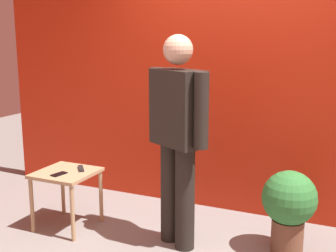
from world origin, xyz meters
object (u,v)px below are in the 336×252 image
side_table (66,180)px  tv_remote (81,168)px  standing_person (178,131)px  potted_plant (289,205)px  cell_phone (59,174)px

side_table → tv_remote: 0.17m
side_table → standing_person: bearing=6.0°
standing_person → potted_plant: standing_person is taller
potted_plant → tv_remote: bearing=-172.6°
side_table → potted_plant: potted_plant is taller
standing_person → potted_plant: 1.07m
standing_person → side_table: size_ratio=3.28×
potted_plant → cell_phone: bearing=-167.0°
tv_remote → potted_plant: bearing=-32.5°
tv_remote → cell_phone: bearing=-152.8°
side_table → tv_remote: tv_remote is taller
standing_person → side_table: standing_person is taller
side_table → tv_remote: size_ratio=3.14×
standing_person → tv_remote: size_ratio=10.29×
cell_phone → potted_plant: size_ratio=0.21×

